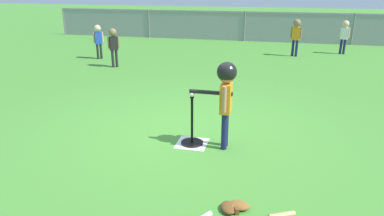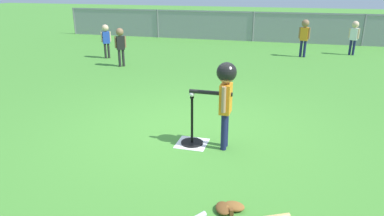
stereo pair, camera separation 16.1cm
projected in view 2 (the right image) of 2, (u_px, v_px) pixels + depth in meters
name	position (u px, v px, depth m)	size (l,w,h in m)	color
ground_plane	(188.00, 130.00, 5.57)	(60.00, 60.00, 0.00)	#478C33
home_plate	(192.00, 143.00, 5.12)	(0.44, 0.44, 0.01)	white
batting_tee	(192.00, 136.00, 5.08)	(0.32, 0.32, 0.72)	black
baseball_on_tee	(192.00, 94.00, 4.86)	(0.07, 0.07, 0.07)	white
batter_child	(226.00, 88.00, 4.70)	(0.65, 0.35, 1.23)	#191E4C
fielder_deep_center	(106.00, 37.00, 10.65)	(0.25, 0.22, 1.02)	#262626
fielder_deep_left	(354.00, 33.00, 11.12)	(0.30, 0.21, 1.07)	#191E4C
fielder_deep_right	(304.00, 33.00, 10.81)	(0.33, 0.23, 1.15)	#191E4C
fielder_near_right	(120.00, 42.00, 9.58)	(0.26, 0.23, 1.06)	#262626
glove_by_plate	(224.00, 208.00, 3.59)	(0.23, 0.26, 0.07)	brown
glove_near_bats	(234.00, 206.00, 3.62)	(0.23, 0.18, 0.07)	brown
outfield_fence	(253.00, 26.00, 13.78)	(16.06, 0.06, 1.15)	slate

